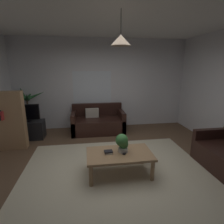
% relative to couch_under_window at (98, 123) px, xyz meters
% --- Properties ---
extents(floor, '(5.39, 5.03, 0.02)m').
position_rel_couch_under_window_xyz_m(floor, '(0.18, -2.03, -0.28)').
color(floor, brown).
rests_on(floor, ground).
extents(rug, '(3.51, 2.77, 0.01)m').
position_rel_couch_under_window_xyz_m(rug, '(0.18, -2.23, -0.27)').
color(rug, beige).
rests_on(rug, ground).
extents(wall_back, '(5.51, 0.06, 2.79)m').
position_rel_couch_under_window_xyz_m(wall_back, '(0.18, 0.52, 1.12)').
color(wall_back, silver).
rests_on(wall_back, ground).
extents(ceiling, '(5.39, 5.03, 0.02)m').
position_rel_couch_under_window_xyz_m(ceiling, '(0.18, -2.03, 2.52)').
color(ceiling, white).
extents(window_pane, '(1.19, 0.01, 1.00)m').
position_rel_couch_under_window_xyz_m(window_pane, '(-0.13, 0.49, 1.03)').
color(window_pane, white).
extents(couch_under_window, '(1.56, 0.85, 0.82)m').
position_rel_couch_under_window_xyz_m(couch_under_window, '(0.00, 0.00, 0.00)').
color(couch_under_window, black).
rests_on(couch_under_window, ground).
extents(coffee_table, '(1.18, 0.69, 0.42)m').
position_rel_couch_under_window_xyz_m(coffee_table, '(0.24, -2.29, 0.09)').
color(coffee_table, '#A87F56').
rests_on(coffee_table, ground).
extents(book_on_table_0, '(0.12, 0.11, 0.03)m').
position_rel_couch_under_window_xyz_m(book_on_table_0, '(0.05, -2.28, 0.16)').
color(book_on_table_0, beige).
rests_on(book_on_table_0, coffee_table).
extents(book_on_table_1, '(0.15, 0.12, 0.03)m').
position_rel_couch_under_window_xyz_m(book_on_table_1, '(0.03, -2.28, 0.19)').
color(book_on_table_1, black).
rests_on(book_on_table_1, coffee_table).
extents(remote_on_table_0, '(0.11, 0.17, 0.02)m').
position_rel_couch_under_window_xyz_m(remote_on_table_0, '(0.33, -2.31, 0.16)').
color(remote_on_table_0, black).
rests_on(remote_on_table_0, coffee_table).
extents(potted_plant_on_table, '(0.24, 0.23, 0.35)m').
position_rel_couch_under_window_xyz_m(potted_plant_on_table, '(0.30, -2.24, 0.33)').
color(potted_plant_on_table, beige).
rests_on(potted_plant_on_table, coffee_table).
extents(tv_stand, '(0.90, 0.44, 0.50)m').
position_rel_couch_under_window_xyz_m(tv_stand, '(-1.97, -0.26, -0.02)').
color(tv_stand, black).
rests_on(tv_stand, ground).
extents(tv, '(0.75, 0.16, 0.47)m').
position_rel_couch_under_window_xyz_m(tv, '(-1.97, -0.28, 0.47)').
color(tv, black).
rests_on(tv, tv_stand).
extents(potted_palm_corner, '(0.93, 0.97, 1.40)m').
position_rel_couch_under_window_xyz_m(potted_palm_corner, '(-2.03, 0.23, 0.33)').
color(potted_palm_corner, brown).
rests_on(potted_palm_corner, ground).
extents(bookshelf_corner, '(0.70, 0.31, 1.40)m').
position_rel_couch_under_window_xyz_m(bookshelf_corner, '(-2.15, -0.86, 0.43)').
color(bookshelf_corner, '#A87F56').
rests_on(bookshelf_corner, ground).
extents(pendant_lamp, '(0.32, 0.32, 0.53)m').
position_rel_couch_under_window_xyz_m(pendant_lamp, '(0.24, -2.29, 2.07)').
color(pendant_lamp, black).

